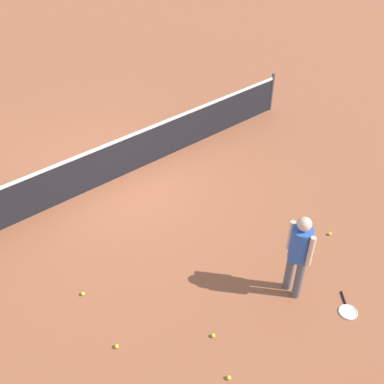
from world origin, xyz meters
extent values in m
plane|color=#9E5638|center=(0.00, 0.00, 0.00)|extent=(40.00, 40.00, 0.00)
cylinder|color=#4C4C51|center=(5.00, 0.00, 0.54)|extent=(0.09, 0.09, 1.07)
cube|color=black|center=(0.00, 0.00, 0.46)|extent=(10.00, 0.02, 0.91)
cube|color=white|center=(0.00, 0.00, 0.94)|extent=(10.00, 0.04, 0.06)
cylinder|color=#595960|center=(0.63, -4.56, 0.42)|extent=(0.15, 0.15, 0.85)
cylinder|color=#595960|center=(0.61, -4.78, 0.42)|extent=(0.15, 0.15, 0.85)
cylinder|color=#2D59B2|center=(0.62, -4.67, 1.16)|extent=(0.36, 0.36, 0.62)
cylinder|color=beige|center=(0.63, -4.45, 1.18)|extent=(0.10, 0.10, 0.58)
cylinder|color=beige|center=(0.61, -4.88, 1.18)|extent=(0.10, 0.10, 0.58)
sphere|color=beige|center=(0.62, -4.67, 1.58)|extent=(0.24, 0.24, 0.23)
torus|color=white|center=(1.02, -5.57, 0.01)|extent=(0.44, 0.44, 0.02)
cylinder|color=silver|center=(1.02, -5.57, 0.01)|extent=(0.37, 0.37, 0.00)
cylinder|color=black|center=(1.20, -5.34, 0.02)|extent=(0.20, 0.24, 0.03)
sphere|color=#C6E033|center=(-2.22, -2.47, 0.03)|extent=(0.07, 0.07, 0.07)
sphere|color=#C6E033|center=(-2.31, -3.71, 0.03)|extent=(0.07, 0.07, 0.07)
sphere|color=#C6E033|center=(2.26, -4.22, 0.03)|extent=(0.07, 0.07, 0.07)
sphere|color=#C6E033|center=(-1.02, -4.51, 0.03)|extent=(0.07, 0.07, 0.07)
sphere|color=#C6E033|center=(-1.31, -5.18, 0.03)|extent=(0.07, 0.07, 0.07)
camera|label=1|loc=(-3.99, -7.62, 6.44)|focal=43.75mm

